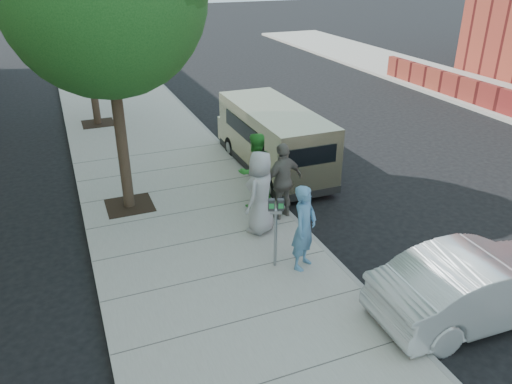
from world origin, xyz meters
The scene contains 10 objects.
ground centered at (0.00, 0.00, 0.00)m, with size 120.00×120.00×0.00m, color black.
sidewalk centered at (-1.00, 0.00, 0.07)m, with size 5.00×60.00×0.15m, color gray.
curb_face centered at (1.44, 0.00, 0.07)m, with size 0.12×60.00×0.16m, color gray.
parking_meter centered at (0.13, -1.60, 1.29)m, with size 0.34×0.22×1.57m.
van centered at (2.30, 3.48, 1.07)m, with size 1.85×5.46×2.02m.
sedan centered at (3.06, -4.34, 0.70)m, with size 1.48×4.25×1.40m, color silver.
person_officer centered at (0.67, -1.84, 1.08)m, with size 0.68×0.45×1.87m, color #5184AE.
person_green_shirt centered at (0.79, 1.17, 1.15)m, with size 0.97×0.75×1.99m, color green.
person_gray_shirt centered at (0.41, -0.10, 1.15)m, with size 0.98×0.64×2.01m, color #A09FA2.
person_striped_polo centered at (1.20, 0.35, 1.13)m, with size 1.15×0.48×1.95m, color slate.
Camera 1 is at (-3.60, -9.74, 6.19)m, focal length 35.00 mm.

